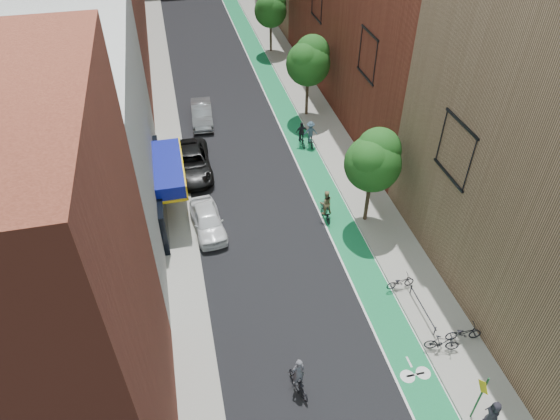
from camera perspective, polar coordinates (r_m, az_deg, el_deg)
ground at (r=24.80m, az=5.46°, el=-18.12°), size 160.00×160.00×0.00m
bike_lane at (r=44.54m, az=0.28°, el=11.77°), size 2.00×68.00×0.01m
sidewalk_left at (r=43.56m, az=-12.83°, el=10.15°), size 2.00×68.00×0.15m
sidewalk_right at (r=45.09m, az=3.44°, el=12.17°), size 3.00×68.00×0.15m
building_left_near_red at (r=18.10m, az=-27.74°, el=-12.11°), size 8.00×10.00×16.00m
building_left_white at (r=30.75m, az=-22.48°, el=7.51°), size 8.00×20.00×12.00m
tree_near at (r=29.62m, az=10.67°, el=5.68°), size 3.40×3.36×6.42m
tree_mid at (r=41.09m, az=3.30°, el=16.75°), size 3.55×3.53×6.74m
tree_far at (r=53.97m, az=-1.06°, el=22.06°), size 3.30×3.25×6.21m
sign_pole at (r=23.51m, az=21.89°, el=-19.12°), size 0.13×0.71×3.00m
parked_car_white at (r=31.10m, az=-8.27°, el=-1.20°), size 2.17×4.54×1.50m
parked_car_black at (r=36.22m, az=-10.08°, el=5.36°), size 2.72×5.84×1.62m
parked_car_silver at (r=42.31m, az=-8.92°, el=10.83°), size 1.91×4.77×1.54m
cyclist_lead at (r=23.71m, az=2.09°, el=-18.83°), size 0.99×1.84×2.11m
cyclist_lane_near at (r=31.72m, az=5.23°, el=0.31°), size 0.85×1.85×2.06m
cyclist_lane_mid at (r=38.78m, az=2.50°, el=8.37°), size 0.94×1.56×1.93m
cyclist_lane_far at (r=38.67m, az=3.50°, el=8.55°), size 1.11×1.62×2.04m
parked_bike_near at (r=28.19m, az=13.60°, el=-7.99°), size 1.62×0.61×0.84m
parked_bike_mid at (r=26.05m, az=18.02°, el=-14.23°), size 1.74×0.94×1.01m
parked_bike_far at (r=26.80m, az=20.25°, el=-13.03°), size 1.88×0.87×0.95m
pedestrian at (r=24.37m, az=23.17°, el=-20.64°), size 0.59×0.82×1.55m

